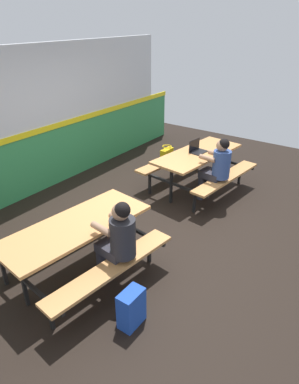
% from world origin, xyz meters
% --- Properties ---
extents(ground_plane, '(10.00, 10.00, 0.02)m').
position_xyz_m(ground_plane, '(0.00, 0.00, -0.01)').
color(ground_plane, black).
extents(accent_backdrop, '(8.00, 0.14, 2.60)m').
position_xyz_m(accent_backdrop, '(0.00, 2.38, 1.25)').
color(accent_backdrop, '#338C4C').
rests_on(accent_backdrop, ground).
extents(picnic_table_left, '(1.98, 1.75, 0.74)m').
position_xyz_m(picnic_table_left, '(-1.52, -0.01, 0.58)').
color(picnic_table_left, tan).
rests_on(picnic_table_left, ground).
extents(picnic_table_right, '(1.98, 1.75, 0.74)m').
position_xyz_m(picnic_table_right, '(1.52, -0.05, 0.58)').
color(picnic_table_right, tan).
rests_on(picnic_table_right, ground).
extents(student_nearer, '(0.39, 0.54, 1.21)m').
position_xyz_m(student_nearer, '(-1.40, -0.59, 0.71)').
color(student_nearer, '#2D2D38').
rests_on(student_nearer, ground).
extents(student_further, '(0.39, 0.54, 1.21)m').
position_xyz_m(student_further, '(1.24, -0.58, 0.71)').
color(student_further, '#2D2D38').
rests_on(student_further, ground).
extents(laptop_dark, '(0.34, 0.26, 0.22)m').
position_xyz_m(laptop_dark, '(1.54, -0.02, 0.79)').
color(laptop_dark, black).
rests_on(laptop_dark, picnic_table_right).
extents(backpack_dark, '(0.30, 0.22, 0.44)m').
position_xyz_m(backpack_dark, '(-1.80, -1.07, 0.22)').
color(backpack_dark, '#1E47B2').
rests_on(backpack_dark, ground).
extents(tote_bag_bright, '(0.34, 0.21, 0.43)m').
position_xyz_m(tote_bag_bright, '(2.22, 1.08, 0.19)').
color(tote_bag_bright, yellow).
rests_on(tote_bag_bright, ground).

